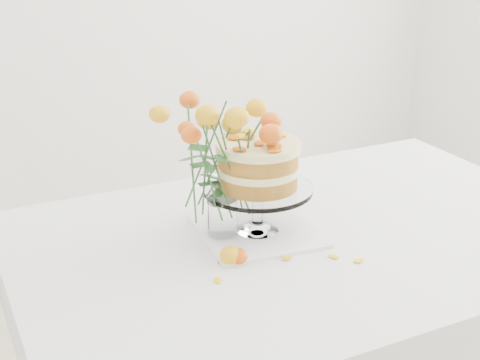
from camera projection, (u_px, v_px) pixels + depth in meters
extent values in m
cube|color=tan|center=(309.00, 241.00, 1.65)|extent=(1.40, 0.90, 0.04)
cylinder|color=tan|center=(42.00, 352.00, 1.85)|extent=(0.06, 0.06, 0.71)
cylinder|color=tan|center=(400.00, 257.00, 2.35)|extent=(0.06, 0.06, 0.71)
cube|color=white|center=(309.00, 232.00, 1.64)|extent=(1.42, 0.92, 0.01)
cube|color=white|center=(230.00, 203.00, 2.06)|extent=(1.42, 0.01, 0.20)
cube|color=white|center=(16.00, 343.00, 1.39)|extent=(0.01, 0.92, 0.20)
cube|color=white|center=(257.00, 231.00, 1.63)|extent=(0.30, 0.30, 0.01)
cylinder|color=white|center=(258.00, 207.00, 1.61)|extent=(0.03, 0.03, 0.08)
cylinder|color=white|center=(258.00, 188.00, 1.59)|extent=(0.26, 0.26, 0.01)
cylinder|color=#A56C25|center=(258.00, 179.00, 1.58)|extent=(0.20, 0.20, 0.04)
cylinder|color=#FFEAA4|center=(258.00, 168.00, 1.57)|extent=(0.21, 0.21, 0.02)
cylinder|color=#A56C25|center=(258.00, 157.00, 1.56)|extent=(0.20, 0.20, 0.04)
cylinder|color=#FFEAA4|center=(258.00, 146.00, 1.55)|extent=(0.22, 0.22, 0.02)
cylinder|color=white|center=(222.00, 235.00, 1.61)|extent=(0.06, 0.06, 0.01)
cylinder|color=white|center=(222.00, 218.00, 1.59)|extent=(0.07, 0.07, 0.09)
ellipsoid|color=yellow|center=(231.00, 255.00, 1.48)|extent=(0.05, 0.05, 0.04)
cylinder|color=#275522|center=(246.00, 260.00, 1.50)|extent=(0.06, 0.02, 0.00)
ellipsoid|color=#E9410B|center=(238.00, 256.00, 1.48)|extent=(0.04, 0.04, 0.04)
cylinder|color=#275522|center=(251.00, 260.00, 1.50)|extent=(0.05, 0.01, 0.00)
ellipsoid|color=yellow|center=(287.00, 258.00, 1.51)|extent=(0.03, 0.02, 0.00)
ellipsoid|color=yellow|center=(334.00, 257.00, 1.51)|extent=(0.03, 0.02, 0.00)
ellipsoid|color=yellow|center=(359.00, 261.00, 1.50)|extent=(0.03, 0.02, 0.00)
ellipsoid|color=yellow|center=(221.00, 262.00, 1.49)|extent=(0.03, 0.02, 0.00)
ellipsoid|color=yellow|center=(218.00, 280.00, 1.42)|extent=(0.03, 0.02, 0.00)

